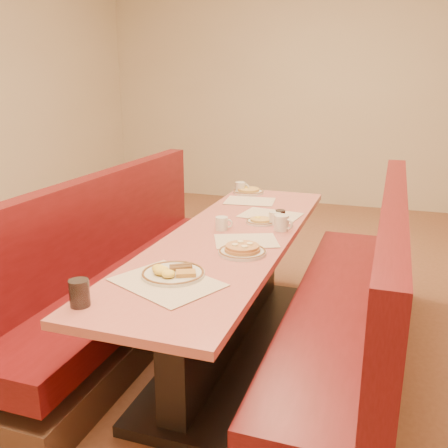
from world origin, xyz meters
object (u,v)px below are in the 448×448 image
(diner_table, at_px, (230,294))
(soda_tumbler_near, at_px, (79,293))
(pancake_plate, at_px, (242,250))
(coffee_mug_a, at_px, (282,223))
(eggs_plate, at_px, (172,273))
(soda_tumbler_mid, at_px, (280,217))
(coffee_mug_d, at_px, (241,187))
(booth_right, at_px, (354,314))
(coffee_mug_b, at_px, (222,223))
(booth_left, at_px, (124,281))
(coffee_mug_c, at_px, (275,218))

(diner_table, bearing_deg, soda_tumbler_near, -104.40)
(pancake_plate, xyz_separation_m, coffee_mug_a, (0.11, 0.47, 0.03))
(eggs_plate, bearing_deg, soda_tumbler_mid, 74.87)
(diner_table, xyz_separation_m, soda_tumbler_near, (-0.28, -1.09, 0.43))
(eggs_plate, relative_size, coffee_mug_a, 2.41)
(coffee_mug_d, bearing_deg, eggs_plate, -93.74)
(booth_right, xyz_separation_m, coffee_mug_a, (-0.47, 0.19, 0.44))
(soda_tumbler_near, bearing_deg, diner_table, 75.60)
(booth_right, xyz_separation_m, pancake_plate, (-0.57, -0.28, 0.41))
(coffee_mug_b, xyz_separation_m, coffee_mug_d, (-0.19, 1.01, 0.00))
(coffee_mug_a, distance_m, coffee_mug_d, 1.06)
(booth_right, height_order, soda_tumbler_near, booth_right)
(diner_table, height_order, booth_left, booth_left)
(coffee_mug_a, bearing_deg, soda_tumbler_near, -92.03)
(eggs_plate, distance_m, coffee_mug_a, 0.94)
(booth_left, relative_size, booth_right, 1.00)
(coffee_mug_b, bearing_deg, eggs_plate, -102.92)
(diner_table, distance_m, soda_tumbler_mid, 0.58)
(booth_left, height_order, coffee_mug_b, booth_left)
(booth_left, bearing_deg, eggs_plate, -45.54)
(booth_right, distance_m, coffee_mug_a, 0.67)
(diner_table, relative_size, soda_tumbler_mid, 28.77)
(coffee_mug_a, bearing_deg, diner_table, -123.33)
(pancake_plate, xyz_separation_m, soda_tumbler_near, (-0.44, -0.81, 0.04))
(soda_tumbler_mid, bearing_deg, coffee_mug_d, 122.93)
(eggs_plate, distance_m, soda_tumbler_near, 0.46)
(coffee_mug_d, bearing_deg, booth_left, -123.28)
(diner_table, height_order, soda_tumbler_mid, soda_tumbler_mid)
(coffee_mug_b, xyz_separation_m, coffee_mug_c, (0.28, 0.22, 0.00))
(soda_tumbler_near, bearing_deg, booth_left, 112.53)
(booth_left, distance_m, coffee_mug_c, 1.07)
(eggs_plate, distance_m, coffee_mug_c, 1.03)
(soda_tumbler_near, distance_m, soda_tumbler_mid, 1.51)
(eggs_plate, xyz_separation_m, soda_tumbler_near, (-0.22, -0.40, 0.04))
(coffee_mug_b, xyz_separation_m, soda_tumbler_near, (-0.20, -1.18, 0.01))
(coffee_mug_b, bearing_deg, soda_tumbler_mid, 25.17)
(coffee_mug_c, height_order, soda_tumbler_near, soda_tumbler_near)
(coffee_mug_c, bearing_deg, coffee_mug_d, 139.54)
(booth_right, xyz_separation_m, soda_tumbler_mid, (-0.51, 0.34, 0.43))
(coffee_mug_b, distance_m, coffee_mug_d, 1.03)
(soda_tumbler_mid, bearing_deg, coffee_mug_b, -140.19)
(booth_right, relative_size, pancake_plate, 9.94)
(coffee_mug_c, bearing_deg, pancake_plate, -74.67)
(diner_table, relative_size, coffee_mug_c, 23.92)
(coffee_mug_a, height_order, coffee_mug_d, coffee_mug_a)
(diner_table, height_order, coffee_mug_c, coffee_mug_c)
(coffee_mug_d, height_order, soda_tumbler_near, soda_tumbler_near)
(coffee_mug_a, relative_size, coffee_mug_b, 1.17)
(diner_table, xyz_separation_m, coffee_mug_c, (0.20, 0.31, 0.42))
(booth_left, height_order, coffee_mug_c, booth_left)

